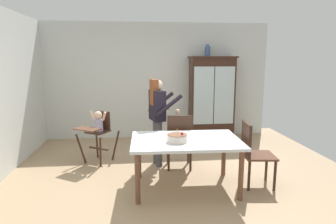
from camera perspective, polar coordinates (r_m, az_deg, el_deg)
The scene contains 10 objects.
ground_plane at distance 4.77m, azimuth 0.30°, elevation -12.87°, with size 6.24×6.24×0.00m, color tan.
wall_back at distance 7.02m, azimuth -2.19°, elevation 6.05°, with size 5.32×0.06×2.70m, color silver.
china_cabinet at distance 7.01m, azimuth 8.46°, elevation 2.81°, with size 1.08×0.48×1.93m.
ceramic_vase at distance 6.92m, azimuth 7.69°, elevation 11.68°, with size 0.13×0.13×0.27m.
high_chair_with_toddler at distance 5.47m, azimuth -13.46°, elevation -2.88°, with size 0.79×0.84×0.95m.
adult_person at distance 5.10m, azimuth -2.02°, elevation 0.07°, with size 0.59×0.58×1.53m.
dining_table at distance 4.25m, azimuth 3.46°, elevation -6.39°, with size 1.58×1.10×0.74m.
birthday_cake at distance 4.08m, azimuth 1.79°, elevation -5.08°, with size 0.28×0.28×0.19m.
dining_chair_far_side at distance 4.99m, azimuth 2.23°, elevation -5.04°, with size 0.47×0.47×0.96m.
dining_chair_right_end at distance 4.53m, azimuth 16.08°, elevation -7.06°, with size 0.49×0.49×0.96m.
Camera 1 is at (-0.51, -4.35, 1.88)m, focal length 31.38 mm.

